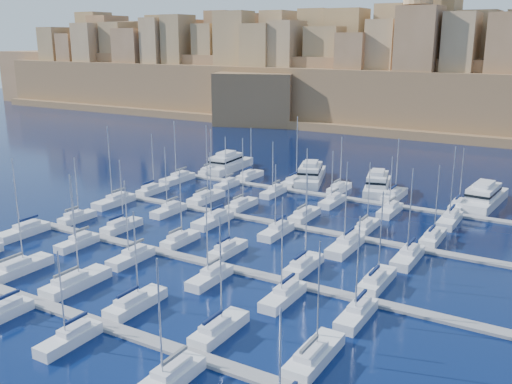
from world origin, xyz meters
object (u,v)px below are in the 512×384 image
Objects in this scene: sailboat_2 at (76,282)px; motor_yacht_c at (377,184)px; motor_yacht_d at (484,197)px; sailboat_4 at (219,329)px; motor_yacht_a at (227,164)px; motor_yacht_b at (311,174)px.

motor_yacht_c is at bearing 74.89° from sailboat_2.
sailboat_2 is at bearing -120.12° from motor_yacht_d.
sailboat_4 is 0.85× the size of motor_yacht_c.
motor_yacht_c is 22.08m from motor_yacht_d.
motor_yacht_c is at bearing -177.41° from motor_yacht_d.
sailboat_4 is at bearing -85.66° from motor_yacht_c.
motor_yacht_c is at bearing 94.34° from sailboat_4.
sailboat_4 reaches higher than motor_yacht_a.
motor_yacht_a is 0.96× the size of motor_yacht_b.
motor_yacht_a is 40.17m from motor_yacht_c.
motor_yacht_a is at bearing -179.62° from motor_yacht_b.
motor_yacht_d is (16.75, 70.97, 0.98)m from sailboat_4.
motor_yacht_d is (40.77, 70.28, 0.96)m from sailboat_2.
motor_yacht_a and motor_yacht_c have the same top height.
sailboat_2 is at bearing -105.11° from motor_yacht_c.
motor_yacht_d is (62.23, 0.21, 0.00)m from motor_yacht_a.
sailboat_2 is 0.87× the size of motor_yacht_a.
motor_yacht_d is at bearing 0.08° from motor_yacht_b.
motor_yacht_b is (23.47, 0.16, 0.00)m from motor_yacht_a.
motor_yacht_b is 16.72m from motor_yacht_c.
sailboat_4 is at bearing -1.65° from sailboat_2.
sailboat_2 is 71.77m from motor_yacht_c.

